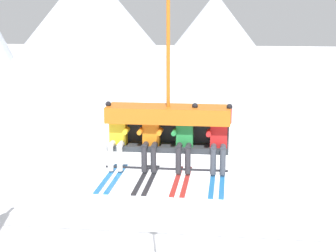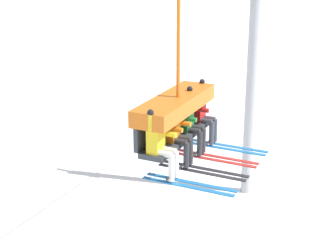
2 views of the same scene
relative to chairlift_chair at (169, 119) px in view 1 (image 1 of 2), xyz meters
The scene contains 7 objects.
mountain_peak_central 34.11m from the chairlift_chair, 107.82° to the left, with size 18.49×18.49×10.99m.
mountain_peak_east 46.65m from the chairlift_chair, 90.67° to the left, with size 14.53×14.53×9.17m.
chairlift_chair is the anchor object (origin of this frame).
skier_yellow 1.05m from the chairlift_chair, 167.65° to the right, with size 0.48×1.70×1.34m.
skier_orange 0.52m from the chairlift_chair, 145.77° to the right, with size 0.46×1.70×1.23m.
skier_green 0.51m from the chairlift_chair, 33.13° to the right, with size 0.48×1.70×1.34m.
skier_red 1.05m from the chairlift_chair, 12.35° to the right, with size 0.48×1.70×1.34m.
Camera 1 is at (0.74, -10.33, 7.36)m, focal length 55.00 mm.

